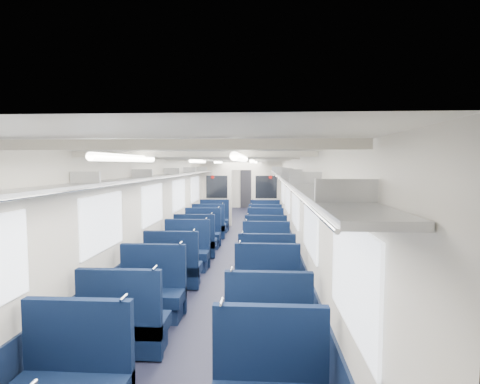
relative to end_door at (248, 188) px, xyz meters
The scene contains 29 objects.
floor 9.00m from the end_door, 90.00° to the right, with size 2.80×18.00×0.01m, color black.
ceiling 9.04m from the end_door, 90.00° to the right, with size 2.80×18.00×0.01m, color silver.
wall_left 9.05m from the end_door, 98.90° to the right, with size 0.02×18.00×2.35m, color #BDB7A8.
dado_left 9.07m from the end_door, 98.81° to the right, with size 0.03×17.90×0.70m, color black.
wall_right 9.05m from the end_door, 81.10° to the right, with size 0.02×18.00×2.35m, color #BDB7A8.
dado_right 9.07m from the end_door, 81.19° to the right, with size 0.03×17.90×0.70m, color black.
wall_far 0.19m from the end_door, 90.00° to the left, with size 2.80×0.02×2.35m, color #BDB7A8.
luggage_rack_left 9.07m from the end_door, 97.73° to the right, with size 0.36×17.40×0.18m.
luggage_rack_right 9.07m from the end_door, 82.27° to the right, with size 0.36×17.40×0.18m.
windows 9.41m from the end_door, 90.00° to the right, with size 2.78×15.60×0.75m.
ceiling_fittings 9.29m from the end_door, 90.00° to the right, with size 2.70×16.06×0.11m.
end_door is the anchor object (origin of this frame).
bulkhead 5.69m from the end_door, 90.00° to the right, with size 2.80×0.10×2.35m.
seat_4 14.94m from the end_door, 93.19° to the right, with size 0.96×0.53×1.07m.
seat_5 14.93m from the end_door, 86.81° to the right, with size 0.96×0.53×1.07m.
seat_6 13.88m from the end_door, 93.43° to the right, with size 0.96×0.53×1.07m.
seat_7 13.74m from the end_door, 86.53° to the right, with size 0.96×0.53×1.07m.
seat_8 12.56m from the end_door, 93.79° to the right, with size 0.96×0.53×1.07m.
seat_9 12.70m from the end_door, 86.25° to the right, with size 0.96×0.53×1.07m.
seat_10 11.40m from the end_door, 94.18° to the right, with size 0.96×0.53×1.07m.
seat_11 11.59m from the end_door, 85.89° to the right, with size 0.96×0.53×1.07m.
seat_12 10.35m from the end_door, 94.61° to the right, with size 0.96×0.53×1.07m.
seat_13 10.41m from the end_door, 85.42° to the right, with size 0.96×0.53×1.07m.
seat_14 9.32m from the end_door, 95.12° to the right, with size 0.96×0.53×1.07m.
seat_15 9.24m from the end_door, 84.83° to the right, with size 0.96×0.53×1.07m.
seat_16 8.09m from the end_door, 95.91° to the right, with size 0.96×0.53×1.07m.
seat_17 8.07m from the end_door, 84.08° to the right, with size 0.96×0.53×1.07m.
seat_18 6.96m from the end_door, 96.88° to the right, with size 0.96×0.53×1.07m.
seat_19 7.01m from the end_door, 83.17° to the right, with size 0.96×0.53×1.07m.
Camera 1 is at (0.76, -10.11, 2.20)m, focal length 28.31 mm.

